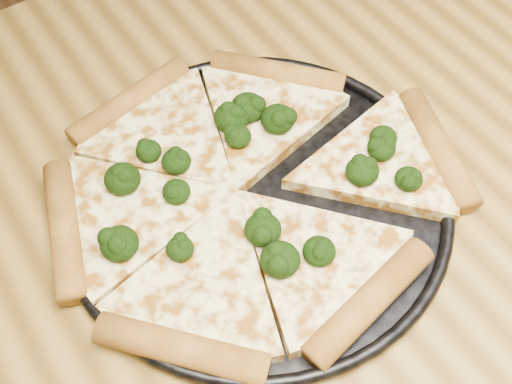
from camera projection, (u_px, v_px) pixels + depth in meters
dining_table at (370, 278)px, 0.64m from camera, size 1.20×0.90×0.75m
pizza_pan at (256, 198)px, 0.57m from camera, size 0.34×0.34×0.02m
pizza at (244, 190)px, 0.56m from camera, size 0.38×0.34×0.03m
broccoli_florets at (249, 175)px, 0.56m from camera, size 0.27×0.19×0.02m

